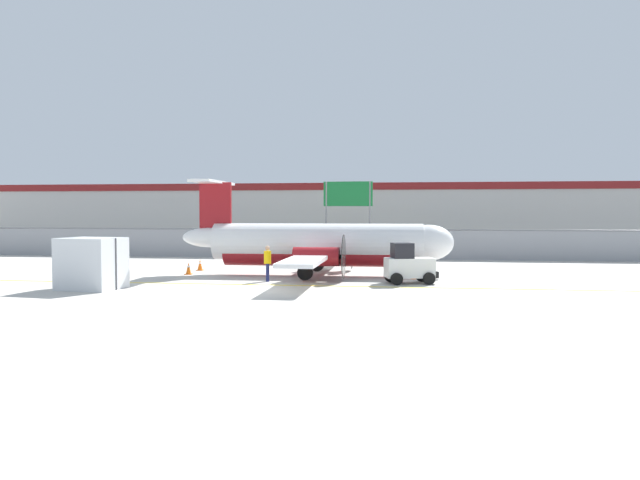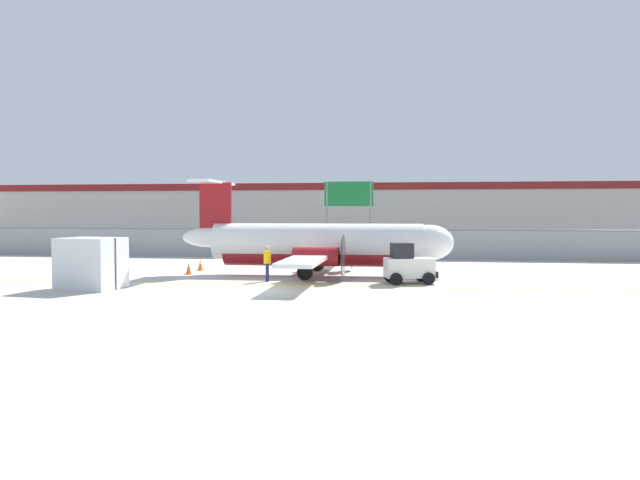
# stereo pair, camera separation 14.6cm
# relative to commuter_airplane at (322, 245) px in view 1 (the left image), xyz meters

# --- Properties ---
(ground_plane) EXTENTS (140.00, 140.00, 0.01)m
(ground_plane) POSITION_rel_commuter_airplane_xyz_m (-1.09, -4.39, -1.60)
(ground_plane) COLOR #BCB7AD
(perimeter_fence) EXTENTS (98.00, 0.10, 2.10)m
(perimeter_fence) POSITION_rel_commuter_airplane_xyz_m (-1.09, 11.61, -0.49)
(perimeter_fence) COLOR gray
(perimeter_fence) RESTS_ON ground
(parking_lot_strip) EXTENTS (98.00, 17.00, 0.12)m
(parking_lot_strip) POSITION_rel_commuter_airplane_xyz_m (-1.09, 23.11, -1.54)
(parking_lot_strip) COLOR #38383A
(parking_lot_strip) RESTS_ON ground
(background_building) EXTENTS (91.00, 8.10, 6.50)m
(background_building) POSITION_rel_commuter_airplane_xyz_m (-1.09, 41.60, 1.66)
(background_building) COLOR beige
(background_building) RESTS_ON ground
(commuter_airplane) EXTENTS (14.17, 16.02, 4.92)m
(commuter_airplane) POSITION_rel_commuter_airplane_xyz_m (0.00, 0.00, 0.00)
(commuter_airplane) COLOR white
(commuter_airplane) RESTS_ON ground
(baggage_tug) EXTENTS (2.53, 1.86, 1.88)m
(baggage_tug) POSITION_rel_commuter_airplane_xyz_m (4.42, -2.90, -0.75)
(baggage_tug) COLOR silver
(baggage_tug) RESTS_ON ground
(ground_crew_worker) EXTENTS (0.41, 0.55, 1.70)m
(ground_crew_worker) POSITION_rel_commuter_airplane_xyz_m (-2.20, -2.98, -0.65)
(ground_crew_worker) COLOR #191E4C
(ground_crew_worker) RESTS_ON ground
(cargo_container) EXTENTS (2.66, 2.32, 2.20)m
(cargo_container) POSITION_rel_commuter_airplane_xyz_m (-9.02, -6.86, -0.50)
(cargo_container) COLOR silver
(cargo_container) RESTS_ON ground
(traffic_cone_near_left) EXTENTS (0.36, 0.36, 0.64)m
(traffic_cone_near_left) POSITION_rel_commuter_airplane_xyz_m (4.72, -0.87, -1.29)
(traffic_cone_near_left) COLOR orange
(traffic_cone_near_left) RESTS_ON ground
(traffic_cone_near_right) EXTENTS (0.36, 0.36, 0.64)m
(traffic_cone_near_right) POSITION_rel_commuter_airplane_xyz_m (-7.06, -0.37, -1.29)
(traffic_cone_near_right) COLOR orange
(traffic_cone_near_right) RESTS_ON ground
(traffic_cone_far_left) EXTENTS (0.36, 0.36, 0.64)m
(traffic_cone_far_left) POSITION_rel_commuter_airplane_xyz_m (-7.19, 1.84, -1.29)
(traffic_cone_far_left) COLOR orange
(traffic_cone_far_left) RESTS_ON ground
(parked_car_0) EXTENTS (4.30, 2.21, 1.58)m
(parked_car_0) POSITION_rel_commuter_airplane_xyz_m (-16.44, 23.59, -0.71)
(parked_car_0) COLOR gray
(parked_car_0) RESTS_ON parking_lot_strip
(parked_car_1) EXTENTS (4.35, 2.33, 1.58)m
(parked_car_1) POSITION_rel_commuter_airplane_xyz_m (-11.35, 26.91, -0.71)
(parked_car_1) COLOR #B28C19
(parked_car_1) RESTS_ON parking_lot_strip
(parked_car_2) EXTENTS (4.32, 2.25, 1.58)m
(parked_car_2) POSITION_rel_commuter_airplane_xyz_m (-5.28, 26.51, -0.71)
(parked_car_2) COLOR silver
(parked_car_2) RESTS_ON parking_lot_strip
(parked_car_3) EXTENTS (4.24, 2.09, 1.58)m
(parked_car_3) POSITION_rel_commuter_airplane_xyz_m (-0.59, 28.79, -0.71)
(parked_car_3) COLOR #B28C19
(parked_car_3) RESTS_ON parking_lot_strip
(parked_car_4) EXTENTS (4.35, 2.32, 1.58)m
(parked_car_4) POSITION_rel_commuter_airplane_xyz_m (3.99, 20.22, -0.71)
(parked_car_4) COLOR navy
(parked_car_4) RESTS_ON parking_lot_strip
(parked_car_5) EXTENTS (4.32, 2.26, 1.58)m
(parked_car_5) POSITION_rel_commuter_airplane_xyz_m (9.74, 20.48, -0.71)
(parked_car_5) COLOR gray
(parked_car_5) RESTS_ON parking_lot_strip
(parked_car_6) EXTENTS (4.35, 2.32, 1.58)m
(parked_car_6) POSITION_rel_commuter_airplane_xyz_m (12.42, 21.15, -0.71)
(parked_car_6) COLOR #B28C19
(parked_car_6) RESTS_ON parking_lot_strip
(highway_sign) EXTENTS (3.60, 0.14, 5.50)m
(highway_sign) POSITION_rel_commuter_airplane_xyz_m (0.02, 13.71, 2.54)
(highway_sign) COLOR slate
(highway_sign) RESTS_ON ground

